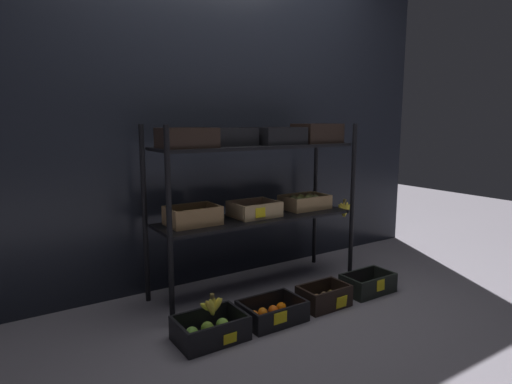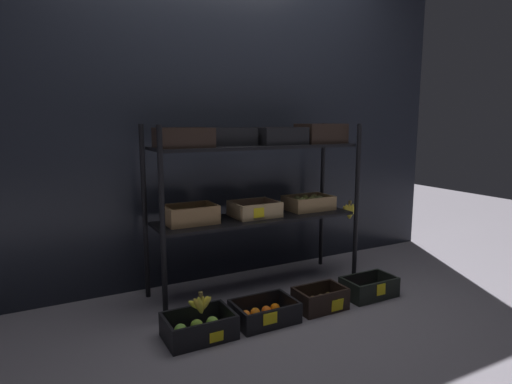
{
  "view_description": "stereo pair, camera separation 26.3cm",
  "coord_description": "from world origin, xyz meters",
  "px_view_note": "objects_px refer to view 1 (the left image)",
  "views": [
    {
      "loc": [
        -1.6,
        -2.45,
        1.17
      ],
      "look_at": [
        0.0,
        0.0,
        0.69
      ],
      "focal_mm": 30.45,
      "sensor_mm": 36.0,
      "label": 1
    },
    {
      "loc": [
        -1.38,
        -2.58,
        1.17
      ],
      "look_at": [
        0.0,
        0.0,
        0.69
      ],
      "focal_mm": 30.45,
      "sensor_mm": 36.0,
      "label": 2
    }
  ],
  "objects_px": {
    "crate_ground_kiwi": "(324,298)",
    "banana_bunch_loose": "(212,306)",
    "crate_ground_apple_green": "(210,331)",
    "crate_ground_tangerine": "(272,313)",
    "crate_ground_plum": "(368,285)",
    "display_rack": "(258,178)"
  },
  "relations": [
    {
      "from": "crate_ground_plum",
      "to": "banana_bunch_loose",
      "type": "height_order",
      "value": "banana_bunch_loose"
    },
    {
      "from": "display_rack",
      "to": "crate_ground_kiwi",
      "type": "height_order",
      "value": "display_rack"
    },
    {
      "from": "crate_ground_kiwi",
      "to": "banana_bunch_loose",
      "type": "distance_m",
      "value": 0.8
    },
    {
      "from": "crate_ground_apple_green",
      "to": "crate_ground_kiwi",
      "type": "relative_size",
      "value": 1.19
    },
    {
      "from": "crate_ground_apple_green",
      "to": "crate_ground_tangerine",
      "type": "xyz_separation_m",
      "value": [
        0.41,
        0.0,
        -0.01
      ]
    },
    {
      "from": "crate_ground_tangerine",
      "to": "crate_ground_plum",
      "type": "relative_size",
      "value": 1.03
    },
    {
      "from": "display_rack",
      "to": "crate_ground_kiwi",
      "type": "relative_size",
      "value": 4.98
    },
    {
      "from": "display_rack",
      "to": "banana_bunch_loose",
      "type": "xyz_separation_m",
      "value": [
        -0.61,
        -0.49,
        -0.6
      ]
    },
    {
      "from": "crate_ground_apple_green",
      "to": "crate_ground_tangerine",
      "type": "bearing_deg",
      "value": 0.4
    },
    {
      "from": "crate_ground_apple_green",
      "to": "crate_ground_plum",
      "type": "xyz_separation_m",
      "value": [
        1.21,
        -0.01,
        -0.0
      ]
    },
    {
      "from": "display_rack",
      "to": "banana_bunch_loose",
      "type": "relative_size",
      "value": 10.6
    },
    {
      "from": "crate_ground_kiwi",
      "to": "banana_bunch_loose",
      "type": "xyz_separation_m",
      "value": [
        -0.79,
        0.01,
        0.14
      ]
    },
    {
      "from": "crate_ground_kiwi",
      "to": "banana_bunch_loose",
      "type": "bearing_deg",
      "value": 179.23
    },
    {
      "from": "crate_ground_apple_green",
      "to": "crate_ground_kiwi",
      "type": "bearing_deg",
      "value": -0.92
    },
    {
      "from": "display_rack",
      "to": "crate_ground_plum",
      "type": "distance_m",
      "value": 1.06
    },
    {
      "from": "display_rack",
      "to": "crate_ground_kiwi",
      "type": "distance_m",
      "value": 0.91
    },
    {
      "from": "crate_ground_plum",
      "to": "crate_ground_apple_green",
      "type": "bearing_deg",
      "value": 179.69
    },
    {
      "from": "banana_bunch_loose",
      "to": "crate_ground_plum",
      "type": "bearing_deg",
      "value": -0.21
    },
    {
      "from": "crate_ground_tangerine",
      "to": "display_rack",
      "type": "bearing_deg",
      "value": 66.04
    },
    {
      "from": "display_rack",
      "to": "crate_ground_apple_green",
      "type": "distance_m",
      "value": 1.08
    },
    {
      "from": "crate_ground_tangerine",
      "to": "crate_ground_plum",
      "type": "bearing_deg",
      "value": -0.68
    },
    {
      "from": "crate_ground_tangerine",
      "to": "crate_ground_kiwi",
      "type": "distance_m",
      "value": 0.39
    }
  ]
}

